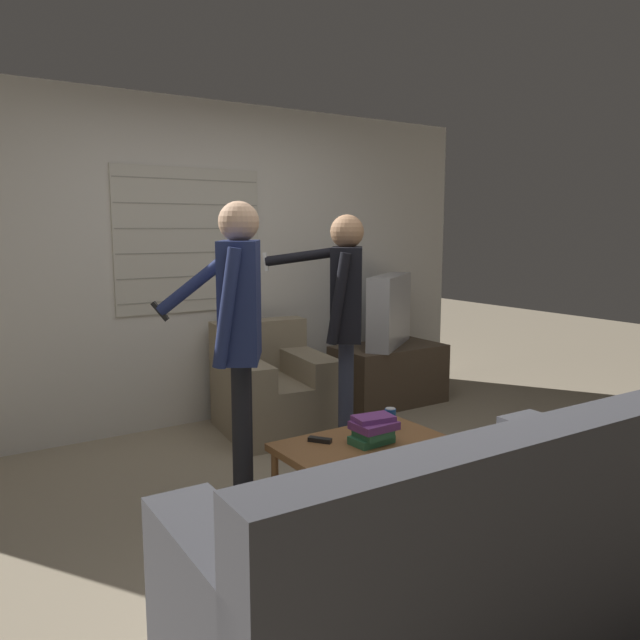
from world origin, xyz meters
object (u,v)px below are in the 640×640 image
Objects in this scene: couch_blue at (451,568)px; soda_can at (390,419)px; armchair_beige at (272,389)px; spare_remote at (320,440)px; book_stack at (373,430)px; coffee_table at (366,450)px; person_left_standing at (239,318)px; person_right_standing at (345,305)px; tv at (389,311)px.

couch_blue is 1.39m from soda_can.
spare_remote is (-0.48, -1.40, 0.09)m from armchair_beige.
coffee_table is at bearing 136.50° from book_stack.
couch_blue reaches higher than book_stack.
person_left_standing is at bearing 61.10° from armchair_beige.
soda_can is at bearing -155.60° from person_right_standing.
book_stack is at bearing -43.50° from coffee_table.
soda_can is (0.26, 0.11, 0.10)m from coffee_table.
person_right_standing reaches higher than armchair_beige.
person_right_standing is (0.96, 0.35, -0.03)m from person_left_standing.
person_left_standing is at bearing 157.80° from soda_can.
tv is at bearing -14.39° from person_right_standing.
armchair_beige is 1.03× the size of coffee_table.
tv is at bearing 5.39° from spare_remote.
tv is (1.24, 0.10, 0.51)m from armchair_beige.
tv is at bearing 47.32° from coffee_table.
person_left_standing is at bearing 104.12° from spare_remote.
person_left_standing is at bearing 94.88° from couch_blue.
person_right_standing is (-1.10, -0.86, 0.22)m from tv.
spare_remote is at bearing 174.94° from soda_can.
coffee_table is 0.54× the size of person_left_standing.
book_stack is 1.92× the size of spare_remote.
tv is at bearing -28.25° from person_left_standing.
person_left_standing is at bearing -6.05° from tv.
coffee_table is 0.56× the size of person_right_standing.
tv is at bearing -168.39° from armchair_beige.
book_stack reaches higher than spare_remote.
book_stack is (0.57, -0.46, -0.60)m from person_left_standing.
coffee_table is 2.30m from tv.
soda_can is at bearing 60.79° from couch_blue.
armchair_beige is 1.49m from spare_remote.
soda_can is at bearing -40.73° from spare_remote.
tv is 2.28m from book_stack.
spare_remote is (0.24, 1.24, 0.08)m from couch_blue.
coffee_table is 1.13m from person_right_standing.
tv is 3.16× the size of book_stack.
tv reaches higher than spare_remote.
tv is 6.07× the size of spare_remote.
spare_remote is at bearing 143.01° from coffee_table.
person_right_standing reaches higher than spare_remote.
tv is 2.40m from person_left_standing.
spare_remote reaches higher than coffee_table.
person_right_standing is at bearing 76.81° from soda_can.
coffee_table is (0.44, 1.09, 0.02)m from couch_blue.
person_right_standing is 12.82× the size of spare_remote.
coffee_table is at bearing -97.83° from person_left_standing.
coffee_table is 0.12m from book_stack.
armchair_beige is 0.57× the size of person_right_standing.
person_left_standing is 0.80m from spare_remote.
tv is 0.47× the size of person_right_standing.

